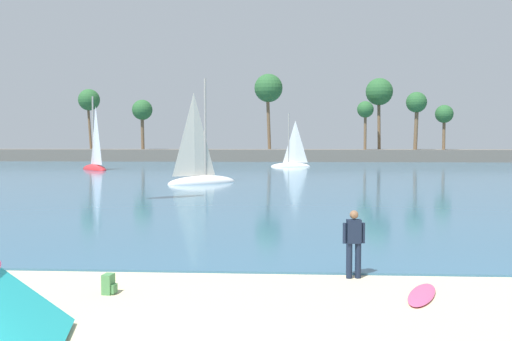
# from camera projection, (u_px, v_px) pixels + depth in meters

# --- Properties ---
(sea) EXTENTS (220.00, 113.48, 0.06)m
(sea) POSITION_uv_depth(u_px,v_px,m) (259.00, 167.00, 71.83)
(sea) COLOR #33607F
(sea) RESTS_ON ground
(palm_headland) EXTENTS (111.54, 6.14, 12.96)m
(palm_headland) POSITION_uv_depth(u_px,v_px,m) (285.00, 142.00, 88.20)
(palm_headland) COLOR #605B54
(palm_headland) RESTS_ON ground
(person_at_waterline) EXTENTS (0.55, 0.25, 1.67)m
(person_at_waterline) POSITION_uv_depth(u_px,v_px,m) (354.00, 242.00, 14.58)
(person_at_waterline) COLOR #141E33
(person_at_waterline) RESTS_ON ground
(backpack_near_kite) EXTENTS (0.30, 0.32, 0.44)m
(backpack_near_kite) POSITION_uv_depth(u_px,v_px,m) (109.00, 285.00, 13.14)
(backpack_near_kite) COLOR #47844C
(backpack_near_kite) RESTS_ON ground
(surfboard) EXTENTS (1.18, 2.15, 0.08)m
(surfboard) POSITION_uv_depth(u_px,v_px,m) (422.00, 294.00, 12.96)
(surfboard) COLOR #E04C7F
(surfboard) RESTS_ON ground
(sailboat_near_shore) EXTENTS (4.83, 5.72, 8.42)m
(sailboat_near_shore) POSITION_uv_depth(u_px,v_px,m) (95.00, 163.00, 64.08)
(sailboat_near_shore) COLOR red
(sailboat_near_shore) RESTS_ON sea
(sailboat_mid_bay) EXTENTS (4.85, 2.05, 6.81)m
(sailboat_mid_bay) POSITION_uv_depth(u_px,v_px,m) (291.00, 161.00, 71.28)
(sailboat_mid_bay) COLOR white
(sailboat_mid_bay) RESTS_ON sea
(sailboat_toward_headland) EXTENTS (5.53, 5.09, 8.40)m
(sailboat_toward_headland) POSITION_uv_depth(u_px,v_px,m) (201.00, 173.00, 44.86)
(sailboat_toward_headland) COLOR white
(sailboat_toward_headland) RESTS_ON sea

